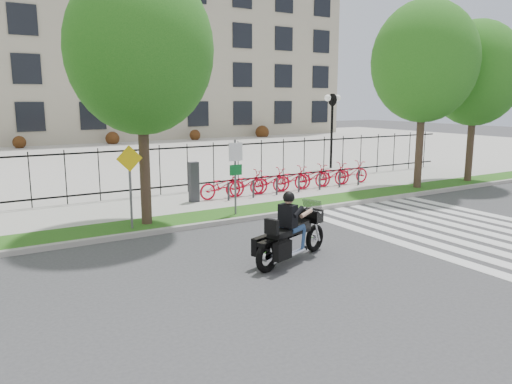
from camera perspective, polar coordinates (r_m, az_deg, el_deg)
ground at (r=13.32m, az=8.59°, el=-6.83°), size 120.00×120.00×0.00m
curb at (r=16.52m, az=-0.58°, el=-3.00°), size 60.00×0.20×0.15m
grass_verge at (r=17.24m, az=-2.03°, el=-2.43°), size 60.00×1.50×0.15m
sidewalk at (r=19.40m, az=-5.66°, el=-0.99°), size 60.00×3.50×0.15m
plaza at (r=35.86m, az=-18.04°, el=3.85°), size 80.00×34.00×0.10m
crosswalk_stripes at (r=16.74m, az=21.39°, el=-3.81°), size 5.70×8.00×0.01m
iron_fence at (r=20.79m, az=-7.83°, el=2.75°), size 30.00×0.06×2.00m
office_building at (r=55.54m, az=-23.72°, el=15.98°), size 60.00×21.90×20.15m
lamp_post_right at (r=28.34m, az=8.71°, el=8.98°), size 1.06×0.70×4.25m
street_tree_1 at (r=15.51m, az=-13.13°, el=15.53°), size 4.33×4.33×7.72m
street_tree_2 at (r=22.64m, az=18.70°, el=13.91°), size 4.40×4.40×7.87m
street_tree_3 at (r=25.37m, az=23.82°, el=12.28°), size 4.14×4.14×7.33m
bike_share_station at (r=21.00m, az=3.99°, el=1.54°), size 8.93×0.87×1.50m
sign_pole_regulatory at (r=16.47m, az=-2.36°, el=2.85°), size 0.50×0.09×2.50m
sign_pole_warning at (r=15.09m, az=-14.21°, el=1.82°), size 0.78×0.09×2.49m
motorcycle_rider at (r=12.32m, az=4.13°, el=-4.72°), size 2.67×1.34×2.14m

